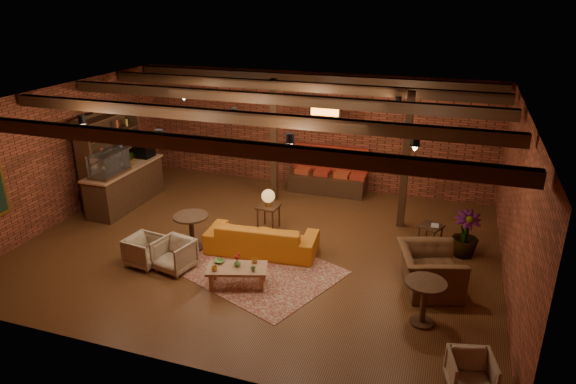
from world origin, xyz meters
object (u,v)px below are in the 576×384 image
(round_table_left, at_px, (191,226))
(plant_tall, at_px, (472,190))
(armchair_b, at_px, (174,253))
(round_table_right, at_px, (424,296))
(sofa, at_px, (262,238))
(side_table_lamp, at_px, (268,199))
(side_table_book, at_px, (431,227))
(coffee_table, at_px, (237,269))
(armchair_a, at_px, (145,249))
(armchair_right, at_px, (430,264))
(armchair_far, at_px, (471,372))

(round_table_left, relative_size, plant_tall, 0.26)
(armchair_b, relative_size, round_table_right, 0.88)
(sofa, distance_m, side_table_lamp, 1.23)
(side_table_book, bearing_deg, side_table_lamp, -175.30)
(side_table_lamp, bearing_deg, sofa, -76.30)
(sofa, height_order, coffee_table, sofa)
(round_table_left, bearing_deg, side_table_book, 20.02)
(side_table_book, relative_size, round_table_right, 0.74)
(coffee_table, relative_size, side_table_lamp, 1.26)
(round_table_left, distance_m, round_table_right, 5.08)
(armchair_a, height_order, armchair_right, armchair_right)
(side_table_lamp, height_order, armchair_b, side_table_lamp)
(side_table_lamp, bearing_deg, armchair_far, -41.57)
(round_table_left, xyz_separation_m, round_table_right, (4.95, -1.16, 0.00))
(round_table_left, distance_m, armchair_a, 1.10)
(sofa, bearing_deg, armchair_a, 26.16)
(sofa, distance_m, armchair_right, 3.50)
(armchair_a, bearing_deg, round_table_left, -24.71)
(coffee_table, height_order, armchair_a, armchair_a)
(armchair_right, bearing_deg, side_table_lamp, 51.57)
(armchair_a, relative_size, armchair_right, 0.54)
(armchair_b, distance_m, armchair_far, 5.85)
(armchair_b, xyz_separation_m, armchair_right, (4.86, 0.85, 0.19))
(coffee_table, xyz_separation_m, round_table_right, (3.43, -0.11, 0.19))
(armchair_far, bearing_deg, round_table_right, 105.37)
(plant_tall, bearing_deg, armchair_right, -110.54)
(round_table_left, relative_size, armchair_right, 0.64)
(plant_tall, bearing_deg, round_table_left, -164.45)
(sofa, relative_size, armchair_right, 1.90)
(round_table_right, relative_size, plant_tall, 0.27)
(coffee_table, xyz_separation_m, plant_tall, (4.04, 2.59, 1.15))
(round_table_right, xyz_separation_m, armchair_far, (0.77, -1.38, -0.23))
(armchair_right, bearing_deg, armchair_far, -179.66)
(armchair_far, height_order, plant_tall, plant_tall)
(side_table_lamp, distance_m, armchair_far, 6.04)
(armchair_a, relative_size, armchair_b, 0.96)
(armchair_b, distance_m, round_table_right, 4.86)
(coffee_table, height_order, side_table_book, coffee_table)
(side_table_lamp, bearing_deg, plant_tall, 1.05)
(armchair_right, bearing_deg, armchair_a, 82.42)
(side_table_lamp, distance_m, side_table_book, 3.66)
(armchair_a, relative_size, plant_tall, 0.22)
(armchair_a, distance_m, plant_tall, 6.70)
(round_table_left, height_order, armchair_far, round_table_left)
(sofa, xyz_separation_m, round_table_right, (3.47, -1.49, 0.19))
(armchair_a, relative_size, round_table_right, 0.84)
(round_table_right, height_order, plant_tall, plant_tall)
(side_table_lamp, bearing_deg, armchair_b, -115.15)
(armchair_right, bearing_deg, round_table_left, 72.97)
(armchair_a, bearing_deg, plant_tall, -60.65)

